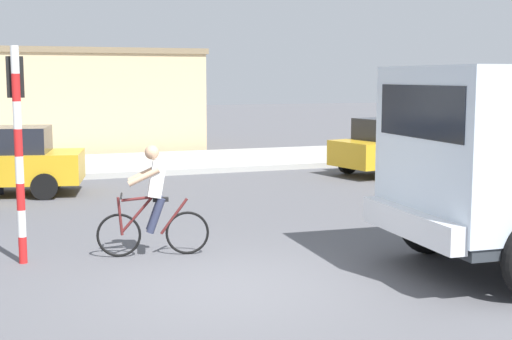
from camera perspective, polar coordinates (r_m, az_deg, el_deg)
The scene contains 6 objects.
ground_plane at distance 9.61m, azimuth -1.77°, elevation -9.26°, with size 120.00×120.00×0.00m, color #56565B.
sidewalk_far at distance 22.45m, azimuth -12.93°, elevation 0.35°, with size 80.00×5.00×0.16m, color #ADADA8.
cyclist at distance 11.19m, azimuth -8.11°, elevation -2.42°, with size 1.70×0.56×1.72m.
traffic_light_pole at distance 11.11m, azimuth -18.36°, elevation 3.47°, with size 0.24×0.43×3.20m.
car_white_mid at distance 20.88m, azimuth 11.34°, elevation 1.91°, with size 4.24×2.41×1.60m.
building_mid_block at distance 28.92m, azimuth -14.23°, elevation 5.43°, with size 8.74×7.33×3.77m.
Camera 1 is at (-2.98, -8.72, 2.75)m, focal length 50.56 mm.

